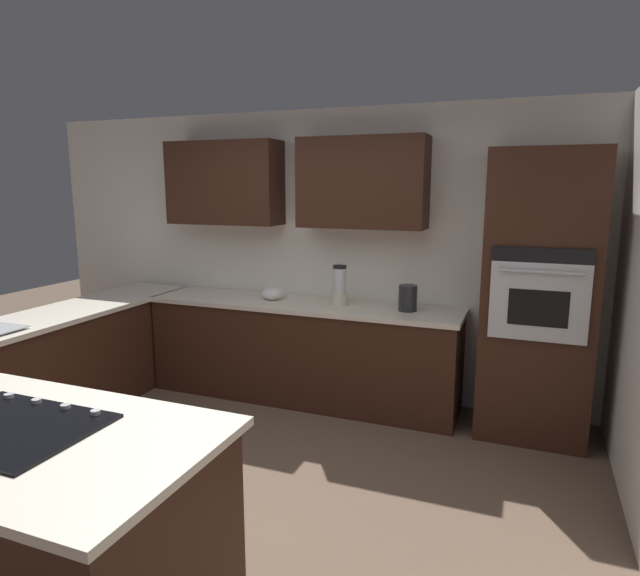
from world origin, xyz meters
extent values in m
plane|color=brown|center=(0.00, 0.00, 0.00)|extent=(14.00, 14.00, 0.00)
cube|color=white|center=(0.00, -2.10, 1.30)|extent=(6.00, 0.10, 2.60)
cube|color=#381E14|center=(-0.40, -1.88, 1.95)|extent=(1.10, 0.34, 0.77)
cube|color=#381E14|center=(0.95, -1.88, 1.95)|extent=(1.10, 0.34, 0.77)
cube|color=#381E14|center=(0.10, -1.72, 0.43)|extent=(2.80, 0.60, 0.86)
cube|color=silver|center=(0.10, -1.72, 0.88)|extent=(2.84, 0.64, 0.04)
cube|color=#381E14|center=(1.82, -0.55, 0.43)|extent=(0.60, 2.90, 0.86)
cube|color=silver|center=(1.82, -0.55, 0.88)|extent=(0.64, 2.94, 0.04)
cube|color=#381E14|center=(0.27, 1.09, 0.43)|extent=(1.77, 0.91, 0.86)
cube|color=silver|center=(0.27, 1.09, 0.88)|extent=(1.85, 0.99, 0.04)
cube|color=#381E14|center=(-1.85, -1.72, 1.10)|extent=(0.80, 0.60, 2.19)
cube|color=silver|center=(-1.85, -1.41, 1.12)|extent=(0.66, 0.03, 0.56)
cube|color=black|center=(-1.85, -1.39, 1.08)|extent=(0.40, 0.01, 0.26)
cube|color=black|center=(-1.85, -1.41, 1.45)|extent=(0.66, 0.02, 0.11)
cylinder|color=silver|center=(-1.85, -1.37, 1.34)|extent=(0.56, 0.02, 0.02)
cube|color=black|center=(0.27, 1.09, 0.91)|extent=(0.76, 0.56, 0.01)
cylinder|color=#B2B2B7|center=(0.00, 0.86, 0.92)|extent=(0.04, 0.04, 0.02)
cylinder|color=#B2B2B7|center=(0.18, 0.86, 0.92)|extent=(0.04, 0.04, 0.02)
cylinder|color=#B2B2B7|center=(0.36, 0.86, 0.92)|extent=(0.04, 0.04, 0.02)
cylinder|color=#B2B2B7|center=(0.54, 0.86, 0.92)|extent=(0.04, 0.04, 0.02)
cylinder|color=beige|center=(-0.25, -1.74, 0.96)|extent=(0.15, 0.15, 0.11)
cylinder|color=silver|center=(-0.25, -1.74, 1.12)|extent=(0.11, 0.11, 0.21)
cylinder|color=black|center=(-0.25, -1.74, 1.24)|extent=(0.12, 0.12, 0.03)
ellipsoid|color=white|center=(0.40, -1.74, 0.96)|extent=(0.21, 0.21, 0.12)
cylinder|color=#262628|center=(-0.85, -1.74, 1.01)|extent=(0.15, 0.15, 0.22)
camera|label=1|loc=(-1.78, 2.62, 1.93)|focal=30.47mm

